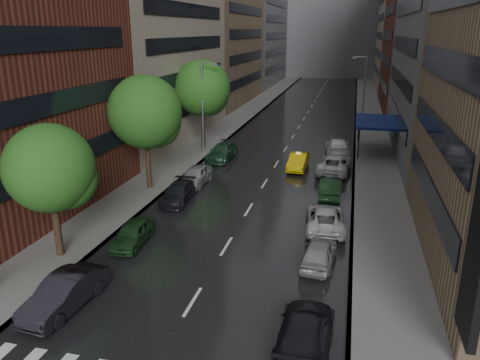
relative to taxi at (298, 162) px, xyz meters
name	(u,v)px	position (x,y,z in m)	size (l,w,h in m)	color
ground	(159,358)	(-2.17, -26.78, -0.72)	(220.00, 220.00, 0.00)	gray
road	(302,121)	(-2.17, 23.22, -0.71)	(14.00, 140.00, 0.01)	black
sidewalk_left	(239,118)	(-11.17, 23.22, -0.64)	(4.00, 140.00, 0.15)	gray
sidewalk_right	(370,124)	(6.83, 23.22, -0.64)	(4.00, 140.00, 0.15)	gray
buildings_left	(214,2)	(-17.17, 32.01, 15.27)	(8.00, 108.00, 38.00)	maroon
buildings_right	(425,6)	(12.83, 29.92, 14.32)	(8.05, 109.10, 36.00)	#937A5B
building_far	(334,14)	(-2.17, 91.22, 15.28)	(40.00, 14.00, 32.00)	slate
tree_near	(50,168)	(-10.77, -20.21, 4.41)	(4.71, 4.71, 7.50)	#382619
tree_mid	(145,112)	(-10.77, -8.24, 5.39)	(5.60, 5.60, 8.92)	#382619
tree_far	(202,88)	(-10.77, 5.73, 5.59)	(5.78, 5.78, 9.21)	#382619
taxi	(298,162)	(0.00, 0.00, 0.00)	(1.52, 4.36, 1.43)	yellow
parked_cars_left	(178,192)	(-7.57, -10.37, 0.01)	(2.34, 31.26, 1.56)	black
parked_cars_right	(330,192)	(3.23, -7.75, 0.04)	(3.12, 36.77, 1.59)	black
street_lamp_left	(203,106)	(-9.89, 3.22, 4.17)	(1.74, 0.22, 9.00)	gray
street_lamp_right	(363,92)	(5.55, 18.22, 4.17)	(1.74, 0.22, 9.00)	gray
awning	(376,122)	(6.82, 8.22, 2.42)	(4.00, 8.00, 3.12)	navy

